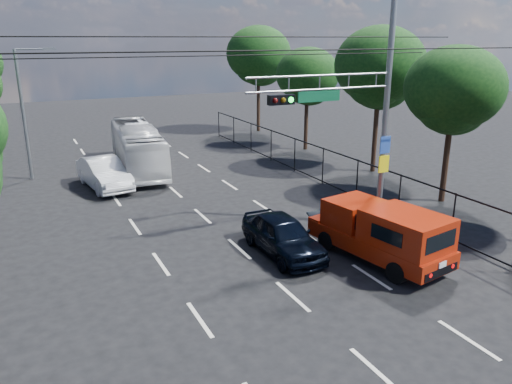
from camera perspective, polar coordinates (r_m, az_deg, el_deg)
ground at (r=12.87m, az=13.62°, el=-19.32°), size 120.00×120.00×0.00m
lane_markings at (r=24.06m, az=-7.77°, el=-1.27°), size 6.12×38.00×0.01m
signal_mast at (r=20.08m, az=12.05°, el=10.20°), size 6.43×0.39×9.50m
streetlight_left at (r=29.99m, az=-24.81°, el=8.71°), size 2.09×0.22×7.08m
utility_wires at (r=18.00m, az=-3.30°, el=16.13°), size 22.00×5.04×0.74m
fence_right at (r=25.53m, az=9.89°, el=2.12°), size 0.06×34.03×2.00m
tree_right_b at (r=24.86m, az=21.62°, el=10.24°), size 4.50×4.50×7.31m
tree_right_c at (r=29.58m, az=13.93°, el=13.17°), size 5.10×5.10×8.29m
tree_right_d at (r=35.10m, az=5.90°, el=12.69°), size 4.32×4.32×7.02m
tree_right_e at (r=42.14m, az=0.29°, el=14.99°), size 5.28×5.28×8.58m
red_pickup at (r=18.05m, az=14.04°, el=-4.39°), size 2.83×5.68×2.03m
navy_hatchback at (r=18.17m, az=3.06°, el=-4.94°), size 1.71×4.24×1.44m
white_bus at (r=30.58m, az=-13.41°, el=4.98°), size 3.23×9.76×2.67m
white_van at (r=27.31m, az=-16.98°, el=2.07°), size 2.31×4.96×1.57m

